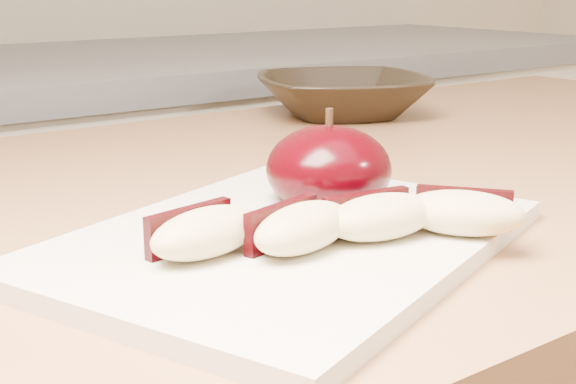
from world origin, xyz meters
TOP-DOWN VIEW (x-y plane):
  - cutting_board at (-0.04, 0.36)m, footprint 0.36×0.31m
  - apple_half at (0.02, 0.40)m, footprint 0.10×0.10m
  - apple_wedge_a at (-0.11, 0.35)m, footprint 0.08×0.05m
  - apple_wedge_b at (-0.06, 0.32)m, footprint 0.08×0.05m
  - apple_wedge_c at (-0.01, 0.31)m, footprint 0.08×0.05m
  - apple_wedge_d at (0.04, 0.29)m, footprint 0.07×0.08m
  - bowl at (0.30, 0.71)m, footprint 0.27×0.27m

SIDE VIEW (x-z plane):
  - cutting_board at x=-0.04m, z-range 0.90..0.91m
  - bowl at x=0.30m, z-range 0.90..0.95m
  - apple_wedge_a at x=-0.11m, z-range 0.91..0.94m
  - apple_wedge_b at x=-0.06m, z-range 0.91..0.94m
  - apple_wedge_c at x=-0.01m, z-range 0.91..0.94m
  - apple_wedge_d at x=0.04m, z-range 0.91..0.94m
  - apple_half at x=0.02m, z-range 0.90..0.97m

